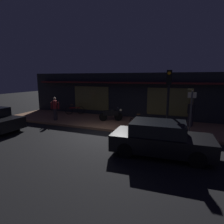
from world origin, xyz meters
name	(u,v)px	position (x,y,z in m)	size (l,w,h in m)	color
ground_plane	(100,136)	(0.00, 0.00, 0.00)	(60.00, 60.00, 0.00)	black
sidewalk_slab	(118,123)	(0.00, 3.00, 0.07)	(18.00, 4.00, 0.15)	#8C6047
storefront_building	(132,95)	(0.00, 6.39, 1.80)	(18.00, 3.30, 3.60)	black
motorcycle	(111,114)	(-0.60, 3.12, 0.65)	(1.57, 0.92, 0.97)	black
bicycle_parked	(142,121)	(1.85, 2.31, 0.51)	(1.44, 0.89, 0.91)	black
bicycle_extra	(75,110)	(-4.44, 4.30, 0.51)	(1.48, 0.83, 0.91)	black
person_photographer	(55,108)	(-4.53, 1.87, 1.03)	(0.60, 0.44, 1.67)	#28232D
person_bystander	(191,113)	(4.67, 3.61, 1.03)	(0.43, 0.61, 1.67)	#28232D
sign_post	(191,109)	(4.62, 1.92, 1.51)	(0.44, 0.09, 2.40)	#47474C
traffic_light_pole	(168,93)	(3.49, 0.63, 2.48)	(0.24, 0.33, 3.60)	black
parked_car_far	(160,139)	(3.44, -1.32, 0.70)	(4.19, 1.98, 1.42)	black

